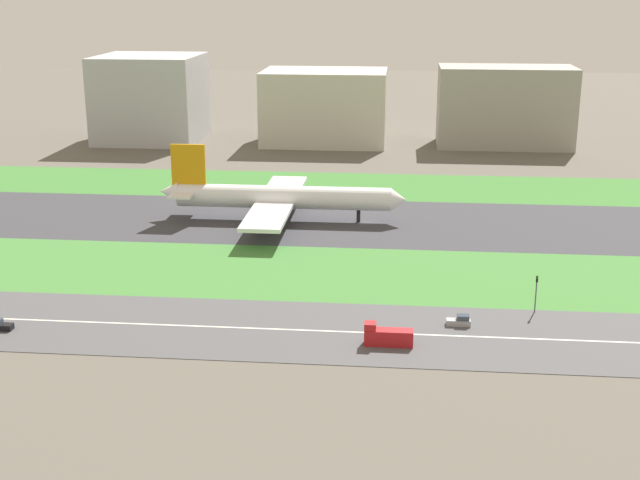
{
  "coord_description": "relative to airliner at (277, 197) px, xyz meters",
  "views": [
    {
      "loc": [
        8.35,
        -213.43,
        59.93
      ],
      "look_at": [
        -8.7,
        -36.5,
        6.0
      ],
      "focal_mm": 47.74,
      "sensor_mm": 36.0,
      "label": 1
    }
  ],
  "objects": [
    {
      "name": "grass_median_north",
      "position": [
        23.43,
        41.0,
        -6.18
      ],
      "size": [
        280.0,
        36.0,
        0.1
      ],
      "primitive_type": "cube",
      "color": "#3D7A33",
      "rests_on": "ground_plane"
    },
    {
      "name": "truck_0",
      "position": [
        30.32,
        -78.0,
        -4.56
      ],
      "size": [
        8.4,
        2.5,
        4.0
      ],
      "rotation": [
        0.0,
        0.0,
        3.14
      ],
      "color": "#B2191E",
      "rests_on": "highway"
    },
    {
      "name": "runway",
      "position": [
        23.43,
        -0.0,
        -6.18
      ],
      "size": [
        280.0,
        46.0,
        0.1
      ],
      "primitive_type": "cube",
      "color": "#38383D",
      "rests_on": "ground_plane"
    },
    {
      "name": "traffic_light",
      "position": [
        57.89,
        -60.01,
        -1.94
      ],
      "size": [
        0.36,
        0.5,
        7.2
      ],
      "color": "#4C4C51",
      "rests_on": "highway"
    },
    {
      "name": "highway",
      "position": [
        23.43,
        -73.0,
        -6.18
      ],
      "size": [
        280.0,
        28.0,
        0.1
      ],
      "primitive_type": "cube",
      "color": "#4C4C4F",
      "rests_on": "ground_plane"
    },
    {
      "name": "terminal_building",
      "position": [
        -66.57,
        114.0,
        10.26
      ],
      "size": [
        38.76,
        38.49,
        32.99
      ],
      "primitive_type": "cube",
      "color": "#B2B2B7",
      "rests_on": "ground_plane"
    },
    {
      "name": "office_tower",
      "position": [
        70.57,
        114.0,
        8.72
      ],
      "size": [
        50.21,
        24.89,
        29.91
      ],
      "primitive_type": "cube",
      "color": "#9E998E",
      "rests_on": "ground_plane"
    },
    {
      "name": "car_1",
      "position": [
        43.3,
        -68.0,
        -5.31
      ],
      "size": [
        4.4,
        1.8,
        2.0
      ],
      "color": "#99999E",
      "rests_on": "highway"
    },
    {
      "name": "highway_centerline",
      "position": [
        23.43,
        -73.0,
        -6.13
      ],
      "size": [
        266.0,
        0.5,
        0.01
      ],
      "primitive_type": "cube",
      "color": "silver",
      "rests_on": "highway"
    },
    {
      "name": "hangar_building",
      "position": [
        2.06,
        114.0,
        7.71
      ],
      "size": [
        47.14,
        32.85,
        27.89
      ],
      "primitive_type": "cube",
      "color": "beige",
      "rests_on": "ground_plane"
    },
    {
      "name": "airliner",
      "position": [
        0.0,
        0.0,
        0.0
      ],
      "size": [
        65.0,
        56.0,
        19.7
      ],
      "color": "white",
      "rests_on": "runway"
    },
    {
      "name": "grass_median_south",
      "position": [
        23.43,
        -41.0,
        -6.18
      ],
      "size": [
        280.0,
        36.0,
        0.1
      ],
      "primitive_type": "cube",
      "color": "#427F38",
      "rests_on": "ground_plane"
    },
    {
      "name": "ground_plane",
      "position": [
        23.43,
        -0.0,
        -6.23
      ],
      "size": [
        800.0,
        800.0,
        0.0
      ],
      "primitive_type": "plane",
      "color": "#5B564C"
    },
    {
      "name": "fuel_tank_west",
      "position": [
        -6.13,
        159.0,
        1.25
      ],
      "size": [
        21.3,
        21.3,
        14.97
      ],
      "primitive_type": "cylinder",
      "color": "silver",
      "rests_on": "ground_plane"
    }
  ]
}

